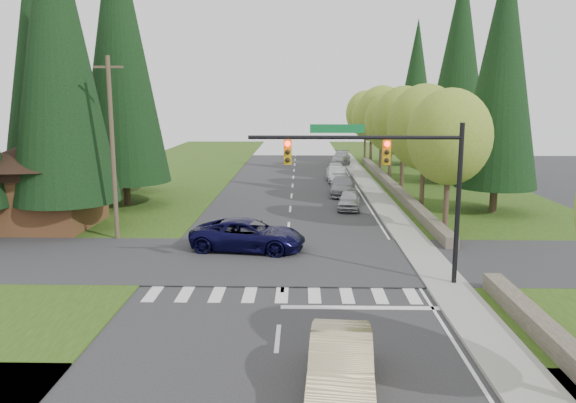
{
  "coord_description": "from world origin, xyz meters",
  "views": [
    {
      "loc": [
        0.73,
        -18.26,
        7.72
      ],
      "look_at": [
        0.12,
        8.66,
        2.8
      ],
      "focal_mm": 35.0,
      "sensor_mm": 36.0,
      "label": 1
    }
  ],
  "objects_px": {
    "parked_car_e": "(341,158)",
    "suv_navy": "(248,235)",
    "sedan_champagne": "(341,366)",
    "parked_car_b": "(343,186)",
    "parked_car_a": "(349,200)",
    "parked_car_d": "(336,170)",
    "parked_car_c": "(337,175)"
  },
  "relations": [
    {
      "from": "parked_car_a",
      "to": "parked_car_d",
      "type": "bearing_deg",
      "value": 96.81
    },
    {
      "from": "parked_car_c",
      "to": "sedan_champagne",
      "type": "bearing_deg",
      "value": -87.86
    },
    {
      "from": "parked_car_c",
      "to": "parked_car_e",
      "type": "height_order",
      "value": "parked_car_e"
    },
    {
      "from": "suv_navy",
      "to": "parked_car_e",
      "type": "distance_m",
      "value": 39.82
    },
    {
      "from": "sedan_champagne",
      "to": "parked_car_c",
      "type": "height_order",
      "value": "sedan_champagne"
    },
    {
      "from": "sedan_champagne",
      "to": "parked_car_b",
      "type": "distance_m",
      "value": 31.63
    },
    {
      "from": "parked_car_b",
      "to": "parked_car_d",
      "type": "distance_m",
      "value": 9.64
    },
    {
      "from": "sedan_champagne",
      "to": "parked_car_e",
      "type": "bearing_deg",
      "value": 90.13
    },
    {
      "from": "parked_car_d",
      "to": "suv_navy",
      "type": "bearing_deg",
      "value": -100.06
    },
    {
      "from": "parked_car_d",
      "to": "parked_car_e",
      "type": "bearing_deg",
      "value": 86.26
    },
    {
      "from": "suv_navy",
      "to": "parked_car_a",
      "type": "bearing_deg",
      "value": -19.84
    },
    {
      "from": "parked_car_e",
      "to": "sedan_champagne",
      "type": "bearing_deg",
      "value": -87.84
    },
    {
      "from": "sedan_champagne",
      "to": "parked_car_d",
      "type": "relative_size",
      "value": 1.02
    },
    {
      "from": "sedan_champagne",
      "to": "parked_car_a",
      "type": "relative_size",
      "value": 1.24
    },
    {
      "from": "parked_car_a",
      "to": "parked_car_e",
      "type": "distance_m",
      "value": 27.92
    },
    {
      "from": "parked_car_c",
      "to": "parked_car_d",
      "type": "relative_size",
      "value": 0.92
    },
    {
      "from": "suv_navy",
      "to": "parked_car_a",
      "type": "distance_m",
      "value": 12.79
    },
    {
      "from": "suv_navy",
      "to": "parked_car_b",
      "type": "bearing_deg",
      "value": -10.67
    },
    {
      "from": "parked_car_c",
      "to": "parked_car_e",
      "type": "xyz_separation_m",
      "value": [
        1.4,
        14.59,
        0.06
      ]
    },
    {
      "from": "parked_car_e",
      "to": "suv_navy",
      "type": "bearing_deg",
      "value": -94.71
    },
    {
      "from": "parked_car_b",
      "to": "parked_car_c",
      "type": "height_order",
      "value": "parked_car_b"
    },
    {
      "from": "suv_navy",
      "to": "parked_car_d",
      "type": "bearing_deg",
      "value": -3.95
    },
    {
      "from": "parked_car_a",
      "to": "sedan_champagne",
      "type": "bearing_deg",
      "value": -88.55
    },
    {
      "from": "parked_car_b",
      "to": "parked_car_e",
      "type": "xyz_separation_m",
      "value": [
        1.4,
        21.81,
        0.03
      ]
    },
    {
      "from": "suv_navy",
      "to": "sedan_champagne",
      "type": "bearing_deg",
      "value": -156.27
    },
    {
      "from": "sedan_champagne",
      "to": "parked_car_b",
      "type": "xyz_separation_m",
      "value": [
        2.39,
        31.54,
        -0.04
      ]
    },
    {
      "from": "parked_car_b",
      "to": "parked_car_c",
      "type": "relative_size",
      "value": 1.19
    },
    {
      "from": "parked_car_d",
      "to": "parked_car_e",
      "type": "height_order",
      "value": "parked_car_d"
    },
    {
      "from": "parked_car_b",
      "to": "parked_car_e",
      "type": "relative_size",
      "value": 0.96
    },
    {
      "from": "parked_car_a",
      "to": "parked_car_c",
      "type": "bearing_deg",
      "value": 96.81
    },
    {
      "from": "parked_car_d",
      "to": "parked_car_e",
      "type": "xyz_separation_m",
      "value": [
        1.4,
        12.18,
        -0.02
      ]
    },
    {
      "from": "suv_navy",
      "to": "parked_car_a",
      "type": "xyz_separation_m",
      "value": [
        6.16,
        11.21,
        -0.16
      ]
    }
  ]
}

